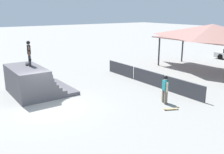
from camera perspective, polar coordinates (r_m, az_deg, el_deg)
ground_plane at (r=15.35m, az=-13.81°, el=-6.58°), size 160.00×160.00×0.00m
quarter_pipe_ramp at (r=17.71m, az=-17.77°, el=-1.12°), size 4.07×3.87×1.90m
skater_on_deck at (r=17.61m, az=-18.45°, el=5.54°), size 0.73×0.34×1.69m
skateboard_on_deck at (r=18.22m, az=-18.85°, el=2.86°), size 0.84×0.42×0.09m
bystander_walking at (r=15.47m, az=12.06°, el=-2.27°), size 0.67×0.40×1.75m
skateboard_on_ground at (r=14.82m, az=13.24°, el=-7.09°), size 0.56×0.84×0.09m
barrier_fence at (r=19.47m, az=8.19°, el=-0.07°), size 10.22×0.12×1.05m
pavilion_shelter at (r=24.40m, az=21.95°, el=9.39°), size 10.96×4.29×4.37m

